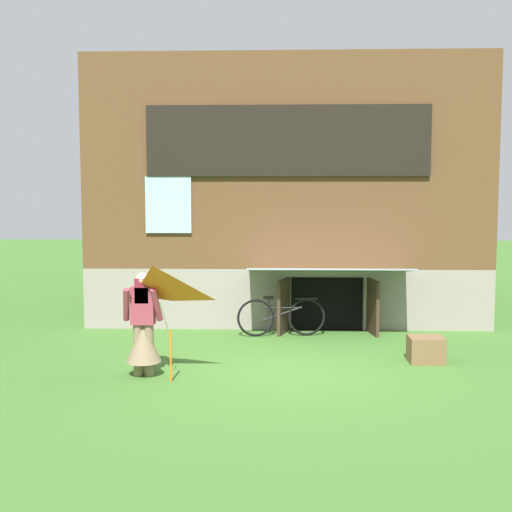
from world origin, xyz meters
TOP-DOWN VIEW (x-y plane):
  - ground_plane at (0.00, 0.00)m, footprint 60.00×60.00m
  - log_house at (0.00, 5.68)m, footprint 8.11×6.48m
  - person at (-2.14, -0.36)m, footprint 0.60×0.52m
  - kite at (-1.88, -0.92)m, footprint 1.10×1.10m
  - bicycle_black at (-0.12, 2.43)m, footprint 1.67×0.24m
  - wooden_crate at (2.18, 0.58)m, footprint 0.54×0.46m

SIDE VIEW (x-z plane):
  - ground_plane at x=0.00m, z-range 0.00..0.00m
  - wooden_crate at x=2.18m, z-range 0.00..0.41m
  - bicycle_black at x=-0.12m, z-range -0.01..0.75m
  - person at x=-2.14m, z-range -0.12..1.41m
  - kite at x=-1.88m, z-range 0.47..2.04m
  - log_house at x=0.00m, z-range 0.00..5.42m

